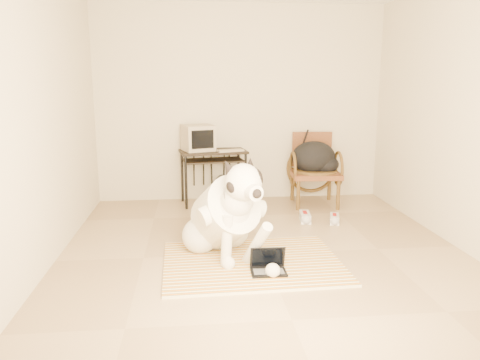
{
  "coord_description": "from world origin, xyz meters",
  "views": [
    {
      "loc": [
        -0.68,
        -4.32,
        1.69
      ],
      "look_at": [
        -0.24,
        -0.03,
        0.76
      ],
      "focal_mm": 35.0,
      "sensor_mm": 36.0,
      "label": 1
    }
  ],
  "objects": [
    {
      "name": "floor",
      "position": [
        0.0,
        0.0,
        0.0
      ],
      "size": [
        4.5,
        4.5,
        0.0
      ],
      "primitive_type": "plane",
      "color": "#9E8461",
      "rests_on": "ground"
    },
    {
      "name": "wall_back",
      "position": [
        0.0,
        2.25,
        1.35
      ],
      "size": [
        4.5,
        0.0,
        4.5
      ],
      "primitive_type": "plane",
      "rotation": [
        1.57,
        0.0,
        0.0
      ],
      "color": "beige",
      "rests_on": "floor"
    },
    {
      "name": "wall_front",
      "position": [
        0.0,
        -2.25,
        1.35
      ],
      "size": [
        4.5,
        0.0,
        4.5
      ],
      "primitive_type": "plane",
      "rotation": [
        -1.57,
        0.0,
        0.0
      ],
      "color": "beige",
      "rests_on": "floor"
    },
    {
      "name": "wall_left",
      "position": [
        -2.0,
        0.0,
        1.35
      ],
      "size": [
        0.0,
        4.5,
        4.5
      ],
      "primitive_type": "plane",
      "rotation": [
        1.57,
        0.0,
        1.57
      ],
      "color": "beige",
      "rests_on": "floor"
    },
    {
      "name": "wall_right",
      "position": [
        2.0,
        0.0,
        1.35
      ],
      "size": [
        0.0,
        4.5,
        4.5
      ],
      "primitive_type": "plane",
      "rotation": [
        1.57,
        0.0,
        -1.57
      ],
      "color": "beige",
      "rests_on": "floor"
    },
    {
      "name": "rug",
      "position": [
        -0.14,
        -0.25,
        0.01
      ],
      "size": [
        1.68,
        1.3,
        0.02
      ],
      "color": "orange",
      "rests_on": "floor"
    },
    {
      "name": "dog",
      "position": [
        -0.38,
        -0.05,
        0.42
      ],
      "size": [
        0.86,
        1.29,
        1.06
      ],
      "color": "silver",
      "rests_on": "rug"
    },
    {
      "name": "laptop",
      "position": [
        -0.04,
        -0.49,
        0.07
      ],
      "size": [
        0.32,
        0.23,
        0.22
      ],
      "color": "black",
      "rests_on": "rug"
    },
    {
      "name": "computer_desk",
      "position": [
        -0.4,
        1.96,
        0.64
      ],
      "size": [
        0.95,
        0.61,
        0.74
      ],
      "color": "black",
      "rests_on": "floor"
    },
    {
      "name": "crt_monitor",
      "position": [
        -0.6,
        1.99,
        0.91
      ],
      "size": [
        0.48,
        0.47,
        0.34
      ],
      "color": "tan",
      "rests_on": "computer_desk"
    },
    {
      "name": "desk_keyboard",
      "position": [
        -0.18,
        1.86,
        0.75
      ],
      "size": [
        0.38,
        0.23,
        0.02
      ],
      "primitive_type": "cube",
      "rotation": [
        0.0,
        0.0,
        0.29
      ],
      "color": "tan",
      "rests_on": "computer_desk"
    },
    {
      "name": "pc_tower",
      "position": [
        -0.26,
        2.01,
        0.18
      ],
      "size": [
        0.23,
        0.4,
        0.35
      ],
      "color": "#515154",
      "rests_on": "floor"
    },
    {
      "name": "rattan_chair",
      "position": [
        0.97,
        1.81,
        0.49
      ],
      "size": [
        0.68,
        0.66,
        0.97
      ],
      "color": "brown",
      "rests_on": "floor"
    },
    {
      "name": "backpack",
      "position": [
        0.96,
        1.74,
        0.65
      ],
      "size": [
        0.62,
        0.49,
        0.44
      ],
      "color": "black",
      "rests_on": "rattan_chair"
    },
    {
      "name": "sneaker_left",
      "position": [
        0.66,
        1.03,
        0.05
      ],
      "size": [
        0.16,
        0.31,
        0.1
      ],
      "color": "white",
      "rests_on": "floor"
    },
    {
      "name": "sneaker_right",
      "position": [
        1.0,
        0.93,
        0.04
      ],
      "size": [
        0.17,
        0.29,
        0.09
      ],
      "color": "white",
      "rests_on": "floor"
    }
  ]
}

